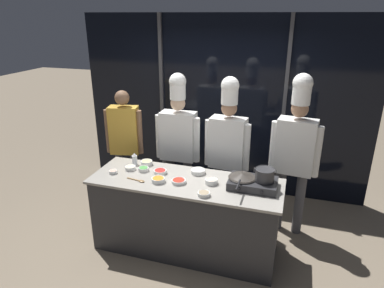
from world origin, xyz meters
name	(u,v)px	position (x,y,z in m)	size (l,w,h in m)	color
ground_plane	(186,247)	(0.00, 0.00, 0.00)	(24.00, 24.00, 0.00)	#7F705B
window_wall_back	(220,106)	(0.00, 1.72, 1.35)	(4.45, 0.09, 2.70)	black
demo_counter	(186,215)	(0.00, 0.00, 0.46)	(2.18, 0.75, 0.92)	#2D2D30
portable_stove	(253,183)	(0.75, 0.06, 0.96)	(0.52, 0.37, 0.10)	#28282B
frying_pan	(242,176)	(0.63, 0.06, 1.04)	(0.30, 0.52, 0.05)	#38332D
stock_pot	(265,174)	(0.87, 0.06, 1.09)	(0.24, 0.21, 0.13)	#333335
squeeze_bottle_clear	(135,159)	(-0.74, 0.23, 0.99)	(0.06, 0.06, 0.15)	white
prep_bowl_scallions	(143,169)	(-0.56, 0.09, 0.94)	(0.13, 0.13, 0.05)	white
prep_bowl_bell_pepper	(160,171)	(-0.34, 0.08, 0.94)	(0.16, 0.16, 0.05)	white
prep_bowl_ginger	(147,163)	(-0.60, 0.26, 0.95)	(0.15, 0.15, 0.06)	white
prep_bowl_shrimp	(113,172)	(-0.87, -0.08, 0.94)	(0.10, 0.10, 0.04)	white
prep_bowl_chili_flakes	(179,181)	(-0.05, -0.08, 0.94)	(0.17, 0.17, 0.04)	white
prep_bowl_chicken	(211,181)	(0.30, 0.01, 0.95)	(0.15, 0.15, 0.06)	white
prep_bowl_carrots	(158,180)	(-0.28, -0.13, 0.94)	(0.16, 0.16, 0.05)	white
prep_bowl_noodles	(130,168)	(-0.72, 0.07, 0.94)	(0.13, 0.13, 0.05)	white
prep_bowl_onion	(198,171)	(0.08, 0.22, 0.95)	(0.17, 0.17, 0.05)	white
prep_bowl_mushrooms	(204,194)	(0.29, -0.27, 0.94)	(0.13, 0.13, 0.04)	white
serving_spoon_slotted	(139,181)	(-0.49, -0.17, 0.92)	(0.24, 0.07, 0.02)	olive
person_guest	(125,138)	(-1.14, 0.73, 1.05)	(0.52, 0.28, 1.72)	#4C4C51
chef_head	(178,136)	(-0.36, 0.79, 1.14)	(0.62, 0.25, 1.98)	#4C4C51
chef_sous	(228,143)	(0.33, 0.72, 1.15)	(0.59, 0.27, 1.99)	#4C4C51
chef_line	(296,146)	(1.15, 0.75, 1.19)	(0.60, 0.29, 2.06)	#4C4C51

